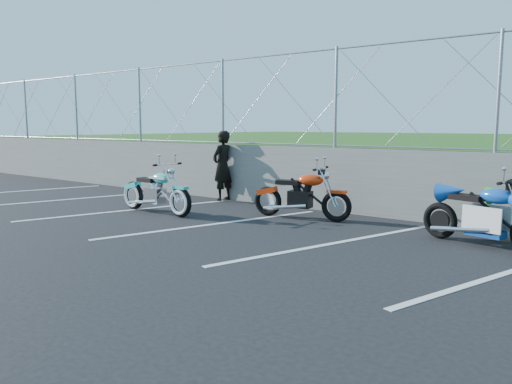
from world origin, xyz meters
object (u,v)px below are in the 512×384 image
Objects in this scene: cruiser_turquoise at (156,193)px; sportbike_blue at (485,218)px; naked_orange at (302,197)px; person_standing at (222,166)px.

sportbike_blue is at bearing 11.85° from cruiser_turquoise.
cruiser_turquoise is 2.92m from naked_orange.
cruiser_turquoise is 1.08× the size of sportbike_blue.
cruiser_turquoise is 5.98m from sportbike_blue.
cruiser_turquoise reaches higher than naked_orange.
sportbike_blue reaches higher than naked_orange.
sportbike_blue is (3.26, -0.27, 0.01)m from naked_orange.
person_standing is (-2.72, 0.83, 0.40)m from naked_orange.
naked_orange is 1.20× the size of person_standing.
cruiser_turquoise is at bearing -163.99° from naked_orange.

